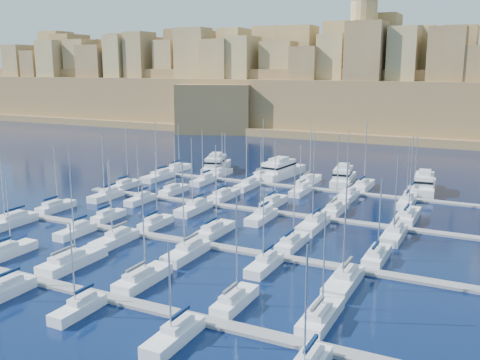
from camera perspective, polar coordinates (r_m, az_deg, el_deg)
The scene contains 54 objects.
ground at distance 93.45m, azimuth 0.30°, elevation -4.93°, with size 600.00×600.00×0.00m, color black.
pontoon_near at distance 66.44m, azimuth -12.96°, elevation -12.35°, with size 84.00×2.00×0.40m, color slate.
pontoon_mid_near at distance 83.29m, azimuth -3.34°, elevation -6.95°, with size 84.00×2.00×0.40m, color slate.
pontoon_mid_far at distance 102.12m, azimuth 2.77°, elevation -3.34°, with size 84.00×2.00×0.40m, color slate.
pontoon_far at distance 122.02m, azimuth 6.90°, elevation -0.86°, with size 84.00×2.00×0.40m, color slate.
sailboat_1 at distance 85.91m, azimuth -23.48°, elevation -7.00°, with size 2.60×8.66×12.49m.
sailboat_2 at distance 78.64m, azimuth -17.46°, elevation -8.22°, with size 3.26×10.87×17.84m.
sailboat_3 at distance 70.47m, azimuth -10.34°, elevation -10.30°, with size 2.82×9.41×12.93m.
sailboat_4 at distance 63.36m, azimuth -0.56°, elevation -12.74°, with size 2.43×8.11×13.75m.
sailboat_5 at distance 60.40m, azimuth 8.59°, elevation -14.19°, with size 2.78×9.26×12.75m.
sailboat_8 at distance 71.51m, azimuth -24.24°, elevation -10.87°, with size 2.77×9.22×13.36m.
sailboat_9 at distance 64.20m, azimuth -16.82°, elevation -12.97°, with size 2.19×7.31×11.06m.
sailboat_10 at distance 56.40m, azimuth -7.03°, elevation -16.18°, with size 2.52×8.41×11.11m.
sailboat_12 at distance 108.90m, azimuth -19.06°, elevation -2.74°, with size 2.53×8.43×12.82m.
sailboat_13 at distance 99.71m, azimuth -13.87°, elevation -3.77°, with size 2.20×7.33×10.80m.
sailboat_14 at distance 93.84m, azimuth -8.99°, elevation -4.54°, with size 2.34×7.81×13.40m.
sailboat_15 at distance 88.61m, azimuth -2.71°, elevation -5.38°, with size 2.78×9.26×15.23m.
sailboat_16 at distance 82.87m, azimuth 5.57°, elevation -6.70°, with size 2.59×8.63×13.15m.
sailboat_17 at distance 79.55m, azimuth 14.38°, elevation -7.85°, with size 2.59×8.63×12.24m.
sailboat_18 at distance 101.31m, azimuth -23.45°, elevation -4.14°, with size 3.22×10.75×16.65m.
sailboat_19 at distance 92.31m, azimuth -17.10°, elevation -5.22°, with size 2.37×7.92×12.84m.
sailboat_20 at distance 86.32m, azimuth -13.17°, elevation -6.19°, with size 2.76×9.20×13.86m.
sailboat_21 at distance 78.81m, azimuth -5.73°, elevation -7.69°, with size 2.85×9.50×14.38m.
sailboat_22 at distance 74.01m, azimuth 2.64°, elevation -9.01°, with size 2.47×8.23×12.11m.
sailboat_23 at distance 69.75m, azimuth 11.04°, elevation -10.53°, with size 3.02×10.07×16.47m.
sailboat_24 at distance 124.76m, azimuth -12.02°, elevation -0.50°, with size 2.42×8.07×14.00m.
sailboat_25 at distance 117.63m, azimuth -7.07°, elevation -1.08°, with size 2.57×8.56×12.70m.
sailboat_26 at distance 112.01m, azimuth -1.73°, elevation -1.65°, with size 2.88×9.59×14.02m.
sailboat_27 at distance 106.87m, azimuth 3.61°, elevation -2.35°, with size 2.61×8.71×13.24m.
sailboat_28 at distance 103.10m, azimuth 10.14°, elevation -3.05°, with size 2.78×9.26×15.21m.
sailboat_29 at distance 101.17m, azimuth 17.43°, elevation -3.71°, with size 3.24×10.80×15.49m.
sailboat_30 at distance 115.34m, azimuth -14.08°, elevation -1.62°, with size 2.66×8.87×14.09m.
sailboat_31 at distance 110.58m, azimuth -10.58°, elevation -2.05°, with size 2.35×7.83×13.34m.
sailboat_32 at distance 102.46m, azimuth -4.90°, elevation -3.00°, with size 2.97×9.91×14.58m.
sailboat_33 at distance 96.54m, azimuth 2.34°, elevation -3.91°, with size 2.75×9.15×14.83m.
sailboat_34 at distance 92.64m, azimuth 7.84°, elevation -4.69°, with size 3.07×10.23×17.20m.
sailboat_35 at distance 89.90m, azimuth 16.13°, elevation -5.61°, with size 2.85×9.51×14.08m.
sailboat_36 at distance 142.86m, azimuth -6.63°, elevation 1.27°, with size 2.67×8.90×12.69m.
sailboat_37 at distance 135.94m, azimuth -2.02°, elevation 0.78°, with size 2.46×8.19×11.23m.
sailboat_38 at distance 131.79m, azimuth 2.34°, elevation 0.44°, with size 2.88×9.60×14.96m.
sailboat_39 at distance 127.66m, azimuth 7.35°, elevation -0.04°, with size 3.00×10.00×14.16m.
sailboat_40 at distance 124.23m, azimuth 13.02°, elevation -0.58°, with size 3.03×10.09×15.74m.
sailboat_41 at distance 121.66m, azimuth 18.01°, elevation -1.15°, with size 2.63×8.77×12.96m.
sailboat_42 at distance 132.52m, azimuth -8.70°, elevation 0.38°, with size 3.20×10.65×14.97m.
sailboat_43 at distance 126.90m, azimuth -3.88°, elevation -0.05°, with size 2.56×8.52×13.13m.
sailboat_44 at distance 121.39m, azimuth 0.79°, elevation -0.58°, with size 2.72×9.05×12.85m.
sailboat_45 at distance 116.95m, azimuth 6.49°, elevation -1.15°, with size 2.51×8.36×11.07m.
sailboat_46 at distance 113.19m, azimuth 11.34°, elevation -1.74°, with size 3.00×10.01×15.07m.
sailboat_47 at distance 111.44m, azimuth 17.34°, elevation -2.29°, with size 2.64×8.82×13.26m.
motor_yacht_a at distance 141.19m, azimuth -2.54°, elevation 1.62°, with size 9.34×16.84×5.25m.
motor_yacht_b at distance 134.57m, azimuth 4.27°, elevation 1.08°, with size 7.32×18.60×5.25m.
motor_yacht_c at distance 127.68m, azimuth 10.95°, elevation 0.29°, with size 6.27×14.87×5.25m.
motor_yacht_d at distance 124.57m, azimuth 19.05°, elevation -0.45°, with size 5.87×15.35×5.25m.
fortified_city at distance 239.20m, azimuth 16.97°, elevation 8.54°, with size 460.00×108.95×59.52m.
Camera 1 is at (39.11, -80.35, 27.33)m, focal length 40.00 mm.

